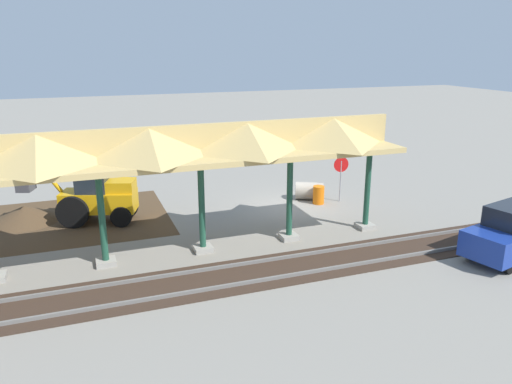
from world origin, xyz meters
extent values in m
plane|color=gray|center=(0.00, 0.00, 0.00)|extent=(120.00, 120.00, 0.00)
cube|color=#4C3823|center=(10.48, -1.51, 0.00)|extent=(9.17, 7.00, 0.01)
cube|color=#9E998E|center=(-1.76, 3.97, 0.10)|extent=(0.70, 0.70, 0.20)
cylinder|color=#1E4C38|center=(-1.76, 3.97, 1.80)|extent=(0.24, 0.24, 3.60)
cube|color=#9E998E|center=(1.83, 3.97, 0.10)|extent=(0.70, 0.70, 0.20)
cylinder|color=#1E4C38|center=(1.83, 3.97, 1.80)|extent=(0.24, 0.24, 3.60)
cube|color=#9E998E|center=(5.43, 3.97, 0.10)|extent=(0.70, 0.70, 0.20)
cylinder|color=#1E4C38|center=(5.43, 3.97, 1.80)|extent=(0.24, 0.24, 3.60)
cube|color=#9E998E|center=(9.02, 3.97, 0.10)|extent=(0.70, 0.70, 0.20)
cylinder|color=#1E4C38|center=(9.02, 3.97, 1.80)|extent=(0.24, 0.24, 3.60)
cube|color=tan|center=(7.22, 3.97, 3.70)|extent=(19.17, 3.20, 0.20)
cube|color=tan|center=(7.22, 3.97, 4.35)|extent=(19.17, 0.20, 1.10)
pyramid|color=tan|center=(0.04, 3.97, 4.35)|extent=(3.23, 3.20, 1.10)
pyramid|color=tan|center=(3.63, 3.97, 4.35)|extent=(3.23, 3.20, 1.10)
pyramid|color=tan|center=(7.22, 3.97, 4.35)|extent=(3.23, 3.20, 1.10)
pyramid|color=tan|center=(10.82, 3.97, 4.35)|extent=(3.23, 3.20, 1.10)
cube|color=slate|center=(0.00, 5.79, 0.07)|extent=(60.00, 0.08, 0.15)
cube|color=slate|center=(0.00, 7.22, 0.07)|extent=(60.00, 0.08, 0.15)
cube|color=#38281E|center=(0.00, 6.51, 0.01)|extent=(60.00, 2.58, 0.03)
cylinder|color=gray|center=(-2.64, 0.17, 1.05)|extent=(0.06, 0.06, 2.10)
cylinder|color=red|center=(-2.64, 0.17, 1.91)|extent=(0.76, 0.13, 0.76)
cube|color=orange|center=(8.90, -0.84, 0.97)|extent=(3.45, 2.25, 0.90)
cube|color=#1E262D|center=(9.09, -0.90, 2.12)|extent=(1.61, 1.52, 1.40)
cube|color=orange|center=(7.93, -0.51, 1.67)|extent=(1.44, 1.40, 0.50)
cylinder|color=black|center=(9.58, -1.82, 0.70)|extent=(1.42, 0.73, 1.40)
cylinder|color=black|center=(10.04, -0.47, 0.70)|extent=(1.42, 0.73, 1.40)
cylinder|color=black|center=(7.66, -1.11, 0.45)|extent=(0.95, 0.57, 0.90)
cylinder|color=black|center=(8.08, 0.13, 0.45)|extent=(0.95, 0.57, 0.90)
cylinder|color=orange|center=(10.85, -1.49, 2.08)|extent=(1.07, 0.51, 1.41)
cylinder|color=orange|center=(11.57, -1.74, 2.21)|extent=(0.76, 0.39, 1.13)
cube|color=#47474C|center=(11.86, -1.83, 1.68)|extent=(0.82, 0.95, 0.40)
cone|color=#4C3823|center=(12.07, -2.19, 0.00)|extent=(6.30, 6.30, 1.37)
cylinder|color=#9E9384|center=(-1.36, -0.67, 0.45)|extent=(1.65, 1.42, 0.89)
cylinder|color=black|center=(-0.73, -0.98, 0.45)|extent=(0.28, 0.53, 0.58)
cylinder|color=black|center=(-4.04, 9.52, 0.30)|extent=(0.63, 0.34, 0.60)
cylinder|color=black|center=(-3.68, 8.09, 0.30)|extent=(0.63, 0.34, 0.60)
cylinder|color=black|center=(-6.37, 7.42, 0.30)|extent=(0.63, 0.34, 0.60)
cylinder|color=orange|center=(-1.46, 0.15, 0.45)|extent=(0.56, 0.56, 0.90)
camera|label=1|loc=(9.65, 21.31, 7.61)|focal=35.00mm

